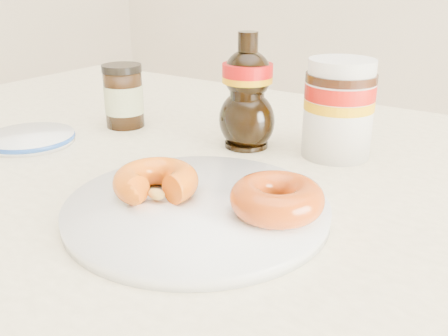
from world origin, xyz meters
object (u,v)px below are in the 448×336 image
Objects in this scene: nutella_jar at (339,105)px; syrup_bottle at (247,91)px; dark_jar at (124,97)px; donut_bitten at (156,181)px; plate at (197,208)px; dining_table at (220,234)px; donut_whole at (277,198)px; blue_rim_saucer at (30,138)px.

syrup_bottle is (-0.12, -0.04, 0.01)m from nutella_jar.
nutella_jar is at bearing 10.37° from dark_jar.
syrup_bottle is at bearing 106.70° from donut_bitten.
syrup_bottle is at bearing 6.58° from dark_jar.
syrup_bottle is at bearing 108.45° from plate.
plate is at bearing -68.06° from dining_table.
dark_jar reaches higher than plate.
nutella_jar is at bearing 97.81° from donut_whole.
nutella_jar is 0.81× the size of syrup_bottle.
blue_rim_saucer is (-0.27, -0.16, -0.07)m from syrup_bottle.
donut_bitten is at bearing -110.31° from nutella_jar.
syrup_bottle reaches higher than plate.
dark_jar is (-0.24, 0.09, 0.13)m from dining_table.
blue_rim_saucer is at bearing 176.85° from donut_whole.
syrup_bottle reaches higher than donut_whole.
dark_jar is at bearing 155.91° from donut_whole.
plate is 0.05m from donut_bitten.
plate is 3.02× the size of donut_bitten.
donut_bitten is 0.56× the size of syrup_bottle.
donut_bitten is 0.91× the size of dark_jar.
syrup_bottle is 0.32m from blue_rim_saucer.
donut_whole is 0.93× the size of dark_jar.
nutella_jar is 0.44m from blue_rim_saucer.
plate is at bearing -7.76° from blue_rim_saucer.
donut_bitten is at bearing -165.27° from donut_whole.
plate is at bearing -71.55° from syrup_bottle.
dark_jar is (-0.33, -0.06, -0.02)m from nutella_jar.
plate is 2.95× the size of donut_whole.
blue_rim_saucer is (-0.29, 0.06, -0.02)m from donut_bitten.
blue_rim_saucer is (-0.39, -0.20, -0.06)m from nutella_jar.
plate is 0.09m from donut_whole.
nutella_jar reaches higher than donut_bitten.
plate is at bearing 22.47° from donut_bitten.
blue_rim_saucer is (-0.06, -0.14, -0.04)m from dark_jar.
plate is 0.34m from dark_jar.
donut_whole is 0.25m from syrup_bottle.
syrup_bottle reaches higher than dark_jar.
donut_whole is at bearing -51.30° from syrup_bottle.
donut_bitten is at bearing -167.92° from plate.
donut_whole is at bearing -3.15° from blue_rim_saucer.
blue_rim_saucer is (-0.34, 0.05, -0.00)m from plate.
plate is 0.34m from blue_rim_saucer.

